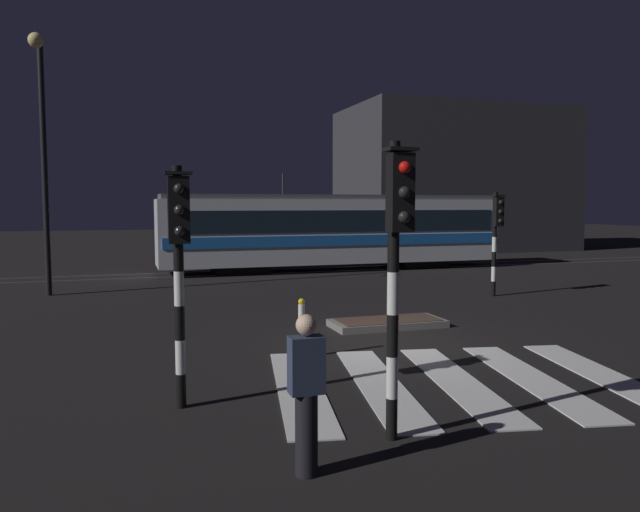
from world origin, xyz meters
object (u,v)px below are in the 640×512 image
at_px(bollard_island_edge, 302,328).
at_px(traffic_light_corner_near_left, 179,250).
at_px(tram, 333,230).
at_px(traffic_light_kerb_mid_left, 397,246).
at_px(street_lamp_trackside_left, 42,137).
at_px(pedestrian_waiting_at_kerb, 306,393).
at_px(traffic_light_corner_far_right, 496,228).

bearing_deg(bollard_island_edge, traffic_light_corner_near_left, -136.78).
distance_m(traffic_light_corner_near_left, tram, 18.23).
distance_m(traffic_light_kerb_mid_left, tram, 19.22).
distance_m(traffic_light_kerb_mid_left, bollard_island_edge, 4.57).
bearing_deg(street_lamp_trackside_left, bollard_island_edge, -60.88).
bearing_deg(tram, traffic_light_kerb_mid_left, -107.02).
distance_m(tram, pedestrian_waiting_at_kerb, 20.13).
bearing_deg(tram, traffic_light_corner_near_left, -115.82).
height_order(traffic_light_corner_near_left, bollard_island_edge, traffic_light_corner_near_left).
bearing_deg(pedestrian_waiting_at_kerb, street_lamp_trackside_left, 105.71).
xyz_separation_m(traffic_light_kerb_mid_left, bollard_island_edge, (0.06, 4.20, -1.80)).
height_order(traffic_light_corner_near_left, pedestrian_waiting_at_kerb, traffic_light_corner_near_left).
xyz_separation_m(traffic_light_corner_near_left, traffic_light_corner_far_right, (10.17, 7.60, -0.09)).
bearing_deg(tram, traffic_light_corner_far_right, -75.78).
xyz_separation_m(traffic_light_corner_near_left, bollard_island_edge, (2.38, 2.24, -1.66)).
xyz_separation_m(traffic_light_corner_near_left, pedestrian_waiting_at_kerb, (1.06, -2.49, -1.34)).
distance_m(street_lamp_trackside_left, pedestrian_waiting_at_kerb, 15.43).
relative_size(traffic_light_corner_far_right, street_lamp_trackside_left, 0.41).
distance_m(traffic_light_corner_near_left, bollard_island_edge, 3.67).
relative_size(street_lamp_trackside_left, tram, 0.52).
distance_m(traffic_light_corner_far_right, bollard_island_edge, 9.58).
xyz_separation_m(tram, bollard_island_edge, (-5.56, -14.17, -1.19)).
bearing_deg(traffic_light_kerb_mid_left, bollard_island_edge, 89.13).
xyz_separation_m(traffic_light_corner_near_left, street_lamp_trackside_left, (-2.97, 11.85, 2.66)).
relative_size(traffic_light_corner_near_left, traffic_light_kerb_mid_left, 0.94).
xyz_separation_m(traffic_light_corner_far_right, street_lamp_trackside_left, (-13.15, 4.26, 2.75)).
distance_m(traffic_light_corner_far_right, street_lamp_trackside_left, 14.09).
distance_m(traffic_light_corner_far_right, tram, 9.10).
height_order(pedestrian_waiting_at_kerb, bollard_island_edge, pedestrian_waiting_at_kerb).
bearing_deg(bollard_island_edge, pedestrian_waiting_at_kerb, -105.64).
bearing_deg(traffic_light_corner_far_right, traffic_light_corner_near_left, -143.25).
relative_size(traffic_light_corner_near_left, pedestrian_waiting_at_kerb, 1.97).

